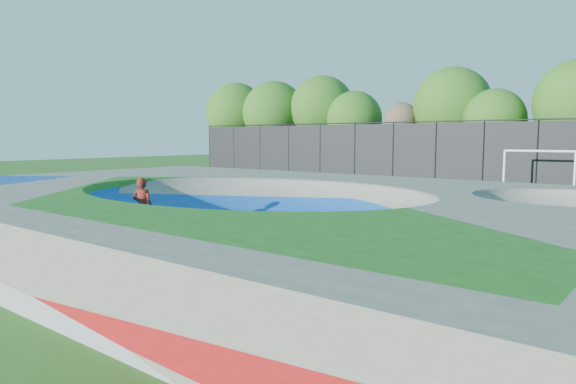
# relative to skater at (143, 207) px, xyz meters

# --- Properties ---
(ground) EXTENTS (120.00, 120.00, 0.00)m
(ground) POSITION_rel_skater_xyz_m (2.98, 1.43, -0.88)
(ground) COLOR #255617
(ground) RESTS_ON ground
(skate_deck) EXTENTS (22.00, 14.00, 1.50)m
(skate_deck) POSITION_rel_skater_xyz_m (2.98, 1.43, -0.13)
(skate_deck) COLOR gray
(skate_deck) RESTS_ON ground
(skater) EXTENTS (0.76, 0.65, 1.77)m
(skater) POSITION_rel_skater_xyz_m (0.00, 0.00, 0.00)
(skater) COLOR red
(skater) RESTS_ON ground
(skateboard) EXTENTS (0.80, 0.54, 0.05)m
(skateboard) POSITION_rel_skater_xyz_m (0.00, 0.00, -0.86)
(skateboard) COLOR black
(skateboard) RESTS_ON ground
(soccer_goal) EXTENTS (3.53, 0.12, 2.33)m
(soccer_goal) POSITION_rel_skater_xyz_m (6.63, 19.83, 0.74)
(soccer_goal) COLOR white
(soccer_goal) RESTS_ON ground
(fence) EXTENTS (48.09, 0.09, 4.04)m
(fence) POSITION_rel_skater_xyz_m (2.98, 22.43, 1.21)
(fence) COLOR black
(fence) RESTS_ON ground
(treeline) EXTENTS (53.46, 7.26, 8.34)m
(treeline) POSITION_rel_skater_xyz_m (1.39, 27.05, 4.16)
(treeline) COLOR #483924
(treeline) RESTS_ON ground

